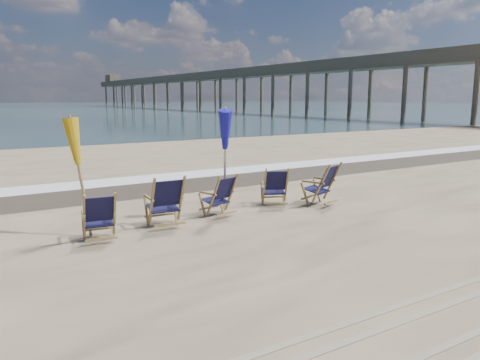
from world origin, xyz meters
The scene contains 11 objects.
surf_foam centered at (0.00, 8.30, 0.00)m, with size 200.00×1.40×0.01m, color silver.
wet_sand_strip centered at (0.00, 6.80, 0.00)m, with size 200.00×2.60×0.00m, color #42362A.
tire_tracks centered at (0.00, -2.80, 0.01)m, with size 80.00×1.30×0.01m, color gray, non-canonical shape.
beach_chair_0 centered at (-2.57, 2.32, 0.47)m, with size 0.60×0.67×0.93m, color black, non-canonical shape.
beach_chair_1 centered at (-1.14, 2.57, 0.54)m, with size 0.69×0.77×1.07m, color black, non-canonical shape.
beach_chair_2 centered at (0.19, 2.86, 0.47)m, with size 0.61×0.68×0.95m, color black, non-canonical shape.
beach_chair_3 centered at (1.73, 2.90, 0.47)m, with size 0.60×0.68×0.94m, color black, non-canonical shape.
beach_chair_4 centered at (2.84, 2.53, 0.53)m, with size 0.67×0.76×1.05m, color black, non-canonical shape.
umbrella_yellow centered at (-2.96, 3.03, 1.67)m, with size 0.30×0.30×2.20m.
umbrella_blue centered at (0.10, 2.99, 1.83)m, with size 0.30×0.30×2.36m.
fishing_pier centered at (38.00, 74.00, 4.65)m, with size 4.40×140.00×9.30m, color brown, non-canonical shape.
Camera 1 is at (-4.92, -5.81, 2.56)m, focal length 35.00 mm.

